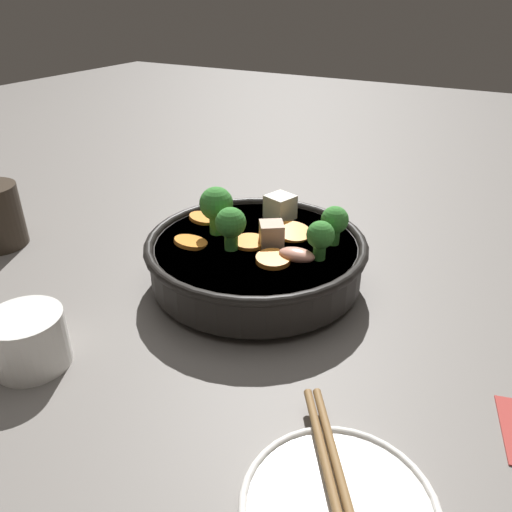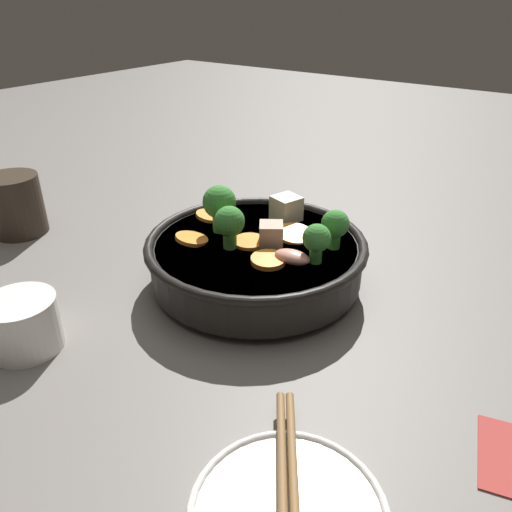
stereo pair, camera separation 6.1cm
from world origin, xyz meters
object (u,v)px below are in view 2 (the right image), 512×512
object	(u,v)px
dark_mug	(15,205)
chopsticks_pair	(289,506)
stirfry_bowl	(256,254)
tea_cup	(23,324)

from	to	relation	value
dark_mug	chopsticks_pair	world-z (taller)	dark_mug
stirfry_bowl	dark_mug	world-z (taller)	stirfry_bowl
tea_cup	chopsticks_pair	world-z (taller)	tea_cup
stirfry_bowl	tea_cup	distance (m)	0.27
tea_cup	chopsticks_pair	xyz separation A→B (m)	(-0.32, 0.00, -0.01)
chopsticks_pair	dark_mug	bearing A→B (deg)	-15.09
dark_mug	chopsticks_pair	bearing A→B (deg)	164.91
dark_mug	chopsticks_pair	xyz separation A→B (m)	(-0.58, 0.16, -0.03)
stirfry_bowl	dark_mug	size ratio (longest dim) A/B	2.63
dark_mug	chopsticks_pair	size ratio (longest dim) A/B	0.56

